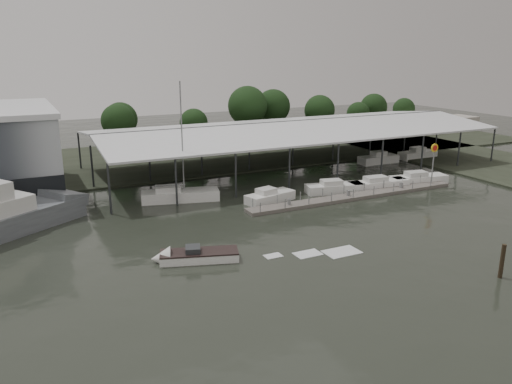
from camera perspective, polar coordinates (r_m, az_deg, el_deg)
name	(u,v)px	position (r m, az deg, el deg)	size (l,w,h in m)	color
ground	(286,248)	(44.20, 3.50, -6.38)	(200.00, 200.00, 0.00)	#252A22
land_strip_far	(157,159)	(81.82, -11.23, 3.74)	(140.00, 30.00, 0.30)	#343A2C
covered_boat_shed	(293,126)	(74.47, 4.30, 7.56)	(58.24, 24.00, 6.96)	silver
floating_dock	(355,196)	(59.97, 11.26, -0.49)	(28.00, 2.00, 1.40)	slate
shell_fuel_sign	(434,156)	(66.96, 19.66, 3.86)	(1.10, 0.18, 5.55)	gray
distant_commercial_buildings	(423,124)	(113.89, 18.51, 7.43)	(22.00, 8.00, 4.00)	#A1988D
white_sailboat	(179,195)	(58.34, -8.78, -0.35)	(9.18, 4.73, 13.78)	white
speedboat_underway	(192,256)	(41.68, -7.32, -7.30)	(17.60, 7.17, 2.00)	white
moored_cruiser_0	(270,197)	(57.26, 1.56, -0.52)	(6.36, 3.52, 1.70)	white
moored_cruiser_1	(334,188)	(61.77, 8.93, 0.50)	(7.43, 3.68, 1.70)	white
moored_cruiser_2	(378,184)	(64.55, 13.77, 0.89)	(8.10, 2.93, 1.70)	white
moored_cruiser_3	(418,179)	(68.63, 18.03, 1.43)	(7.94, 3.51, 1.70)	white
horizon_tree_line	(266,111)	(94.85, 1.15, 9.23)	(66.39, 10.80, 10.79)	black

